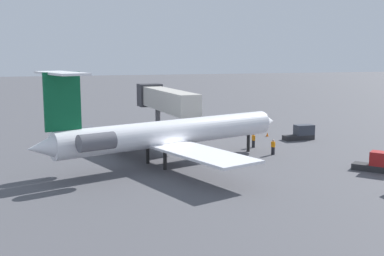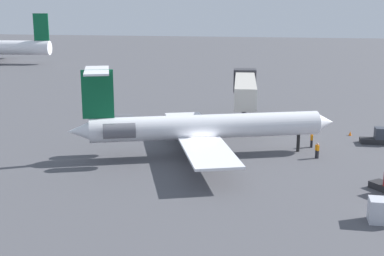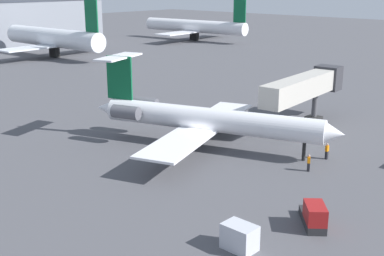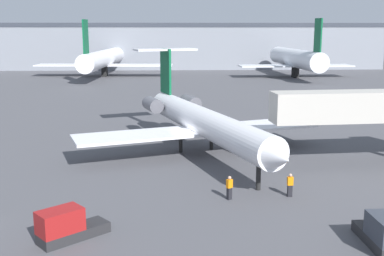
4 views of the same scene
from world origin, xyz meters
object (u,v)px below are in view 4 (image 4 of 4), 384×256
at_px(ground_crew_marshaller, 290,185).
at_px(baggage_tug_trailing, 66,226).
at_px(jet_bridge, 383,107).
at_px(parked_airliner_west_mid, 104,59).
at_px(regional_jet, 200,120).
at_px(parked_airliner_centre, 296,59).
at_px(ground_crew_loader, 229,188).
at_px(baggage_tug_lead, 382,233).

bearing_deg(ground_crew_marshaller, baggage_tug_trailing, -155.50).
bearing_deg(baggage_tug_trailing, ground_crew_marshaller, 24.50).
bearing_deg(jet_bridge, parked_airliner_west_mid, 113.80).
height_order(regional_jet, parked_airliner_centre, parked_airliner_centre).
xyz_separation_m(regional_jet, parked_airliner_centre, (27.53, 70.99, 1.24)).
bearing_deg(ground_crew_loader, regional_jet, 95.77).
bearing_deg(ground_crew_marshaller, parked_airliner_centre, 75.22).
bearing_deg(ground_crew_marshaller, ground_crew_loader, -175.04).
xyz_separation_m(regional_jet, parked_airliner_west_mid, (-19.24, 75.16, 1.08)).
relative_size(ground_crew_loader, baggage_tug_lead, 0.42).
xyz_separation_m(jet_bridge, ground_crew_marshaller, (-10.00, -8.35, -4.13)).
height_order(ground_crew_marshaller, baggage_tug_trailing, baggage_tug_trailing).
distance_m(ground_crew_marshaller, baggage_tug_lead, 8.66).
xyz_separation_m(parked_airliner_west_mid, parked_airliner_centre, (46.77, -4.16, 0.15)).
distance_m(regional_jet, baggage_tug_lead, 22.15).
bearing_deg(parked_airliner_centre, parked_airliner_west_mid, 174.91).
xyz_separation_m(jet_bridge, ground_crew_loader, (-14.32, -8.73, -4.13)).
distance_m(baggage_tug_trailing, parked_airliner_centre, 96.68).
bearing_deg(jet_bridge, ground_crew_loader, -148.64).
bearing_deg(ground_crew_loader, ground_crew_marshaller, 4.96).
height_order(ground_crew_loader, parked_airliner_centre, parked_airliner_centre).
distance_m(ground_crew_marshaller, parked_airliner_west_mid, 90.84).
bearing_deg(parked_airliner_centre, baggage_tug_trailing, -111.96).
distance_m(jet_bridge, parked_airliner_west_mid, 86.30).
xyz_separation_m(baggage_tug_trailing, parked_airliner_centre, (36.12, 89.61, 3.66)).
bearing_deg(ground_crew_loader, baggage_tug_trailing, -148.31).
distance_m(baggage_tug_lead, baggage_tug_trailing, 17.26).
relative_size(baggage_tug_lead, parked_airliner_centre, 0.12).
relative_size(ground_crew_loader, parked_airliner_centre, 0.05).
bearing_deg(regional_jet, ground_crew_loader, -84.23).
xyz_separation_m(ground_crew_loader, baggage_tug_trailing, (-9.86, -6.09, -0.02)).
distance_m(ground_crew_loader, parked_airliner_centre, 87.63).
height_order(jet_bridge, baggage_tug_lead, jet_bridge).
distance_m(baggage_tug_lead, parked_airliner_west_mid, 99.47).
xyz_separation_m(baggage_tug_lead, parked_airliner_centre, (18.95, 91.27, 3.66)).
bearing_deg(regional_jet, baggage_tug_lead, -67.06).
bearing_deg(jet_bridge, parked_airliner_centre, 80.93).
distance_m(jet_bridge, baggage_tug_lead, 18.38).
height_order(regional_jet, ground_crew_marshaller, regional_jet).
xyz_separation_m(ground_crew_marshaller, parked_airliner_west_mid, (-24.83, 87.31, 3.49)).
relative_size(jet_bridge, baggage_tug_trailing, 4.43).
height_order(jet_bridge, ground_crew_loader, jet_bridge).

